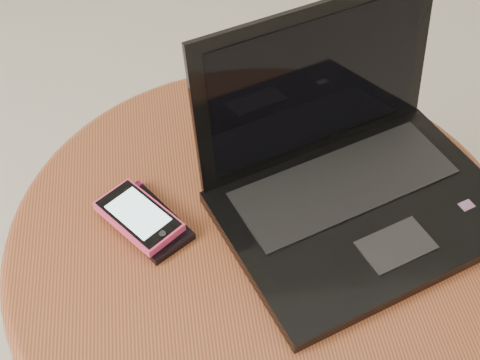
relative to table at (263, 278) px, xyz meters
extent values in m
cylinder|color=#5B291A|center=(0.00, 0.00, -0.14)|extent=(0.10, 0.10, 0.44)
cylinder|color=brown|center=(0.00, 0.00, 0.09)|extent=(0.61, 0.61, 0.03)
torus|color=brown|center=(0.00, 0.00, 0.09)|extent=(0.64, 0.64, 0.03)
cube|color=black|center=(0.12, 0.00, 0.12)|extent=(0.40, 0.33, 0.02)
cube|color=black|center=(0.11, 0.05, 0.13)|extent=(0.30, 0.19, 0.00)
cube|color=black|center=(0.14, -0.06, 0.13)|extent=(0.10, 0.08, 0.00)
cube|color=red|center=(0.25, -0.01, 0.13)|extent=(0.02, 0.02, 0.00)
cube|color=black|center=(0.08, 0.12, 0.23)|extent=(0.32, 0.14, 0.21)
cube|color=black|center=(0.08, 0.12, 0.23)|extent=(0.28, 0.12, 0.17)
cube|color=black|center=(-0.14, 0.03, 0.11)|extent=(0.11, 0.13, 0.01)
cube|color=#B70E64|center=(-0.17, 0.07, 0.12)|extent=(0.05, 0.04, 0.00)
cube|color=#EA3C6C|center=(-0.15, 0.03, 0.12)|extent=(0.11, 0.12, 0.01)
cube|color=black|center=(-0.15, 0.03, 0.13)|extent=(0.10, 0.11, 0.00)
cube|color=#BEE8ED|center=(-0.15, 0.03, 0.13)|extent=(0.08, 0.09, 0.00)
cylinder|color=black|center=(-0.12, 0.00, 0.13)|extent=(0.01, 0.01, 0.00)
camera|label=1|loc=(-0.10, -0.46, 0.73)|focal=47.80mm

